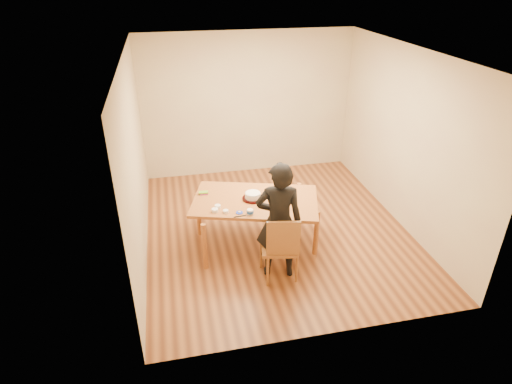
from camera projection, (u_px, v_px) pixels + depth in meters
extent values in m
cube|color=#5B2E16|center=(276.00, 228.00, 6.79)|extent=(4.00, 4.50, 0.00)
cube|color=silver|center=(281.00, 52.00, 5.52)|extent=(4.00, 4.50, 0.00)
cube|color=tan|center=(248.00, 105.00, 8.09)|extent=(4.00, 0.00, 2.70)
cube|color=tan|center=(135.00, 161.00, 5.78)|extent=(0.00, 4.50, 2.70)
cube|color=tan|center=(405.00, 139.00, 6.52)|extent=(0.00, 4.50, 2.70)
cube|color=brown|center=(255.00, 201.00, 6.08)|extent=(1.98, 1.50, 0.04)
cube|color=brown|center=(279.00, 247.00, 5.57)|extent=(0.53, 0.53, 0.04)
cylinder|color=red|center=(253.00, 198.00, 6.08)|extent=(0.30, 0.30, 0.02)
cylinder|color=white|center=(253.00, 196.00, 6.05)|extent=(0.22, 0.22, 0.07)
ellipsoid|color=white|center=(253.00, 193.00, 6.03)|extent=(0.22, 0.22, 0.03)
cylinder|color=white|center=(250.00, 212.00, 5.70)|extent=(0.08, 0.08, 0.07)
cylinder|color=#1A31AF|center=(239.00, 213.00, 5.74)|extent=(0.10, 0.10, 0.01)
ellipsoid|color=white|center=(239.00, 212.00, 5.74)|extent=(0.04, 0.04, 0.02)
cylinder|color=white|center=(226.00, 211.00, 5.75)|extent=(0.07, 0.07, 0.04)
cylinder|color=white|center=(215.00, 210.00, 5.76)|extent=(0.09, 0.09, 0.04)
cylinder|color=white|center=(218.00, 206.00, 5.86)|extent=(0.08, 0.08, 0.04)
cube|color=#C22D9E|center=(204.00, 194.00, 6.21)|extent=(0.12, 0.06, 0.02)
cube|color=green|center=(203.00, 192.00, 6.20)|extent=(0.14, 0.07, 0.02)
cube|color=black|center=(240.00, 216.00, 5.66)|extent=(0.17, 0.03, 0.01)
imported|color=black|center=(279.00, 221.00, 5.44)|extent=(0.66, 0.50, 1.63)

